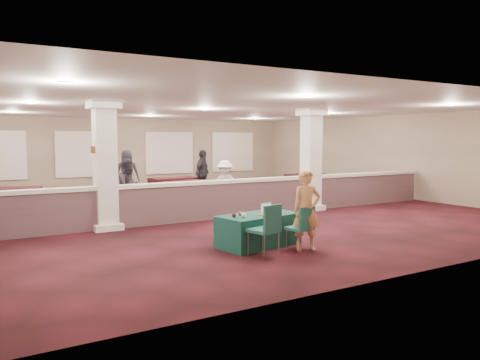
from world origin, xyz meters
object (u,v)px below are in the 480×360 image
near_table (259,230)px  far_table_front_left (10,200)px  attendee_b (225,184)px  attendee_c (202,173)px  far_table_back_left (8,199)px  attendee_d (127,173)px  woman (307,210)px  far_table_front_center (186,191)px  far_table_back_right (305,182)px  far_table_front_right (257,186)px  far_table_back_center (174,187)px  conf_chair_main (303,225)px  attendee_a (129,187)px  conf_chair_side (267,226)px

near_table → far_table_front_left: (-4.17, 7.82, 0.04)m
attendee_b → attendee_c: bearing=114.7°
far_table_back_left → attendee_c: size_ratio=0.96×
attendee_c → attendee_d: bearing=111.9°
woman → attendee_d: 10.48m
near_table → far_table_front_center: 7.73m
near_table → far_table_back_right: far_table_back_right is taller
far_table_front_center → far_table_front_right: size_ratio=1.07×
near_table → far_table_front_left: far_table_front_left is taller
far_table_front_center → attendee_d: attendee_d is taller
far_table_back_center → far_table_back_right: size_ratio=1.05×
conf_chair_main → far_table_back_center: (1.19, 9.66, -0.15)m
attendee_a → attendee_b: size_ratio=1.08×
near_table → far_table_front_right: (5.02, 7.94, -0.00)m
woman → attendee_b: size_ratio=1.04×
far_table_front_center → attendee_a: (-2.90, -2.40, 0.49)m
near_table → far_table_front_right: size_ratio=1.06×
far_table_front_left → far_table_front_center: far_table_front_left is taller
conf_chair_main → far_table_front_right: bearing=53.7°
conf_chair_main → attendee_b: attendee_b is taller
far_table_front_right → attendee_a: bearing=-155.8°
far_table_front_right → far_table_back_left: (-9.21, 0.20, 0.02)m
near_table → conf_chair_side: (-0.35, -0.85, 0.26)m
woman → far_table_back_left: 10.19m
conf_chair_side → far_table_back_right: 12.06m
far_table_front_center → far_table_back_right: size_ratio=1.00×
attendee_b → attendee_c: (0.73, 3.19, 0.14)m
conf_chair_side → far_table_back_right: (8.03, 8.99, -0.24)m
far_table_back_center → attendee_b: 3.82m
near_table → attendee_a: 5.31m
far_table_back_center → far_table_front_right: bearing=-15.6°
far_table_front_center → far_table_back_right: same height
far_table_back_left → conf_chair_side: bearing=-66.9°
far_table_front_right → woman: bearing=-116.6°
conf_chair_side → attendee_c: bearing=56.2°
attendee_d → far_table_back_right: bearing=-168.3°
far_table_front_right → far_table_back_right: (2.67, 0.20, 0.02)m
near_table → far_table_front_right: bearing=47.2°
conf_chair_main → attendee_a: (-1.76, 5.94, 0.32)m
conf_chair_side → far_table_back_left: 9.78m
far_table_back_center → attendee_a: attendee_a is taller
far_table_back_left → attendee_b: size_ratio=1.13×
conf_chair_side → attendee_b: size_ratio=0.65×
far_table_back_center → far_table_back_right: 5.98m
far_table_back_right → far_table_front_left: bearing=-178.4°
attendee_d → far_table_front_center: bearing=149.7°
near_table → conf_chair_main: conf_chair_main is taller
attendee_d → woman: bearing=115.7°
conf_chair_side → far_table_back_right: bearing=32.9°
near_table → conf_chair_main: 0.99m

